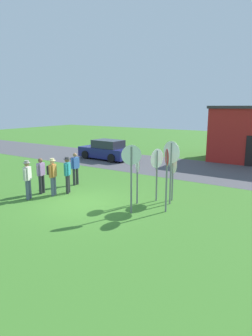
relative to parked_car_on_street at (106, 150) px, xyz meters
The scene contains 14 objects.
ground_plane 10.63m from the parked_car_on_street, 57.69° to the right, with size 80.00×80.00×0.00m, color #3D7528.
street_asphalt 5.71m from the parked_car_on_street, ahead, with size 60.00×6.40×0.01m, color #4C4C51.
parked_car_on_street is the anchor object (origin of this frame).
stop_sign_leaning_left 12.15m from the parked_car_on_street, 41.40° to the right, with size 0.43×0.57×2.51m.
stop_sign_rear_right 11.35m from the parked_car_on_street, 38.71° to the right, with size 0.86×0.31×2.66m.
stop_sign_leaning_right 10.77m from the parked_car_on_street, 40.75° to the right, with size 0.19×0.81×2.29m.
stop_sign_low_front 10.95m from the parked_car_on_street, 45.58° to the right, with size 0.47×0.45×2.03m.
stop_sign_nearest 12.04m from the parked_car_on_street, 47.84° to the right, with size 0.58×0.50×2.65m.
stop_sign_rear_left 10.90m from the parked_car_on_street, 37.07° to the right, with size 0.64×0.63×2.10m.
person_with_sunhat 7.77m from the parked_car_on_street, 64.32° to the right, with size 0.24×0.57×1.69m.
person_in_teal 10.49m from the parked_car_on_street, 71.51° to the right, with size 0.36×0.52×1.74m.
person_in_dark_shirt 9.27m from the parked_car_on_street, 63.68° to the right, with size 0.37×0.51×1.74m.
person_holding_notes 9.56m from the parked_car_on_street, 70.92° to the right, with size 0.30×0.56×1.69m.
person_in_blue 9.73m from the parked_car_on_street, 66.98° to the right, with size 0.44×0.54×1.74m.
Camera 1 is at (8.15, -8.89, 4.02)m, focal length 31.21 mm.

